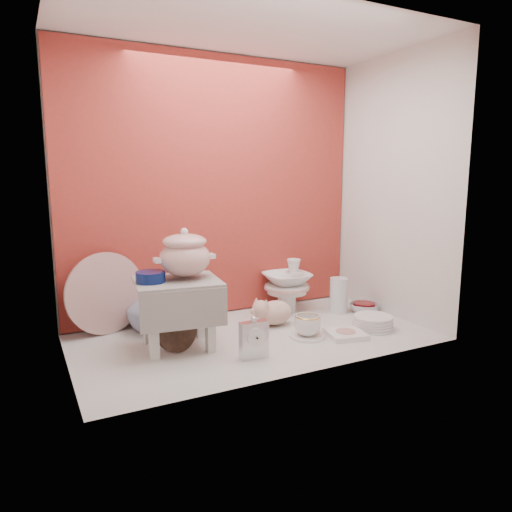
{
  "coord_description": "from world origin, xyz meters",
  "views": [
    {
      "loc": [
        -1.05,
        -2.08,
        0.83
      ],
      "look_at": [
        0.02,
        0.02,
        0.42
      ],
      "focal_mm": 33.13,
      "sensor_mm": 36.0,
      "label": 1
    }
  ],
  "objects_px": {
    "mantel_clock": "(254,338)",
    "blue_white_vase": "(150,307)",
    "soup_tureen": "(185,253)",
    "porcelain_tower": "(287,285)",
    "step_stool": "(178,314)",
    "dinner_plate_stack": "(373,322)",
    "floral_platter": "(106,293)",
    "plush_pig": "(275,312)",
    "gold_rim_teacup": "(307,325)",
    "crystal_bowl": "(364,308)"
  },
  "relations": [
    {
      "from": "mantel_clock",
      "to": "gold_rim_teacup",
      "type": "bearing_deg",
      "value": 19.61
    },
    {
      "from": "gold_rim_teacup",
      "to": "blue_white_vase",
      "type": "bearing_deg",
      "value": 144.97
    },
    {
      "from": "step_stool",
      "to": "crystal_bowl",
      "type": "bearing_deg",
      "value": 9.94
    },
    {
      "from": "floral_platter",
      "to": "mantel_clock",
      "type": "height_order",
      "value": "floral_platter"
    },
    {
      "from": "plush_pig",
      "to": "porcelain_tower",
      "type": "distance_m",
      "value": 0.31
    },
    {
      "from": "dinner_plate_stack",
      "to": "gold_rim_teacup",
      "type": "bearing_deg",
      "value": 173.13
    },
    {
      "from": "dinner_plate_stack",
      "to": "floral_platter",
      "type": "bearing_deg",
      "value": 155.73
    },
    {
      "from": "soup_tureen",
      "to": "porcelain_tower",
      "type": "distance_m",
      "value": 0.84
    },
    {
      "from": "porcelain_tower",
      "to": "crystal_bowl",
      "type": "bearing_deg",
      "value": -32.08
    },
    {
      "from": "step_stool",
      "to": "plush_pig",
      "type": "relative_size",
      "value": 1.56
    },
    {
      "from": "step_stool",
      "to": "floral_platter",
      "type": "bearing_deg",
      "value": 133.61
    },
    {
      "from": "blue_white_vase",
      "to": "plush_pig",
      "type": "distance_m",
      "value": 0.68
    },
    {
      "from": "floral_platter",
      "to": "crystal_bowl",
      "type": "bearing_deg",
      "value": -12.32
    },
    {
      "from": "dinner_plate_stack",
      "to": "crystal_bowl",
      "type": "xyz_separation_m",
      "value": [
        0.16,
        0.27,
        -0.01
      ]
    },
    {
      "from": "blue_white_vase",
      "to": "dinner_plate_stack",
      "type": "bearing_deg",
      "value": -26.13
    },
    {
      "from": "mantel_clock",
      "to": "plush_pig",
      "type": "relative_size",
      "value": 0.76
    },
    {
      "from": "floral_platter",
      "to": "plush_pig",
      "type": "xyz_separation_m",
      "value": [
        0.85,
        -0.29,
        -0.14
      ]
    },
    {
      "from": "soup_tureen",
      "to": "blue_white_vase",
      "type": "relative_size",
      "value": 1.12
    },
    {
      "from": "floral_platter",
      "to": "blue_white_vase",
      "type": "bearing_deg",
      "value": -14.12
    },
    {
      "from": "gold_rim_teacup",
      "to": "crystal_bowl",
      "type": "relative_size",
      "value": 0.77
    },
    {
      "from": "soup_tureen",
      "to": "dinner_plate_stack",
      "type": "relative_size",
      "value": 1.27
    },
    {
      "from": "floral_platter",
      "to": "porcelain_tower",
      "type": "relative_size",
      "value": 1.35
    },
    {
      "from": "crystal_bowl",
      "to": "porcelain_tower",
      "type": "relative_size",
      "value": 0.55
    },
    {
      "from": "blue_white_vase",
      "to": "gold_rim_teacup",
      "type": "relative_size",
      "value": 1.88
    },
    {
      "from": "floral_platter",
      "to": "dinner_plate_stack",
      "type": "bearing_deg",
      "value": -24.27
    },
    {
      "from": "mantel_clock",
      "to": "gold_rim_teacup",
      "type": "relative_size",
      "value": 1.43
    },
    {
      "from": "blue_white_vase",
      "to": "gold_rim_teacup",
      "type": "xyz_separation_m",
      "value": [
        0.69,
        -0.48,
        -0.06
      ]
    },
    {
      "from": "dinner_plate_stack",
      "to": "porcelain_tower",
      "type": "bearing_deg",
      "value": 114.65
    },
    {
      "from": "blue_white_vase",
      "to": "porcelain_tower",
      "type": "height_order",
      "value": "porcelain_tower"
    },
    {
      "from": "dinner_plate_stack",
      "to": "step_stool",
      "type": "bearing_deg",
      "value": 168.21
    },
    {
      "from": "plush_pig",
      "to": "dinner_plate_stack",
      "type": "distance_m",
      "value": 0.53
    },
    {
      "from": "floral_platter",
      "to": "porcelain_tower",
      "type": "xyz_separation_m",
      "value": [
        1.06,
        -0.07,
        -0.06
      ]
    },
    {
      "from": "plush_pig",
      "to": "crystal_bowl",
      "type": "bearing_deg",
      "value": 14.81
    },
    {
      "from": "soup_tureen",
      "to": "porcelain_tower",
      "type": "relative_size",
      "value": 0.89
    },
    {
      "from": "step_stool",
      "to": "gold_rim_teacup",
      "type": "bearing_deg",
      "value": -7.32
    },
    {
      "from": "crystal_bowl",
      "to": "blue_white_vase",
      "type": "bearing_deg",
      "value": 167.99
    },
    {
      "from": "step_stool",
      "to": "floral_platter",
      "type": "height_order",
      "value": "floral_platter"
    },
    {
      "from": "blue_white_vase",
      "to": "dinner_plate_stack",
      "type": "relative_size",
      "value": 1.13
    },
    {
      "from": "mantel_clock",
      "to": "crystal_bowl",
      "type": "distance_m",
      "value": 0.99
    },
    {
      "from": "plush_pig",
      "to": "floral_platter",
      "type": "bearing_deg",
      "value": 178.93
    },
    {
      "from": "blue_white_vase",
      "to": "dinner_plate_stack",
      "type": "distance_m",
      "value": 1.21
    },
    {
      "from": "step_stool",
      "to": "mantel_clock",
      "type": "xyz_separation_m",
      "value": [
        0.26,
        -0.29,
        -0.07
      ]
    },
    {
      "from": "blue_white_vase",
      "to": "plush_pig",
      "type": "relative_size",
      "value": 1.0
    },
    {
      "from": "floral_platter",
      "to": "gold_rim_teacup",
      "type": "height_order",
      "value": "floral_platter"
    },
    {
      "from": "mantel_clock",
      "to": "blue_white_vase",
      "type": "bearing_deg",
      "value": 119.36
    },
    {
      "from": "step_stool",
      "to": "dinner_plate_stack",
      "type": "distance_m",
      "value": 1.05
    },
    {
      "from": "blue_white_vase",
      "to": "gold_rim_teacup",
      "type": "distance_m",
      "value": 0.84
    },
    {
      "from": "mantel_clock",
      "to": "soup_tureen",
      "type": "bearing_deg",
      "value": 126.17
    },
    {
      "from": "mantel_clock",
      "to": "plush_pig",
      "type": "height_order",
      "value": "mantel_clock"
    },
    {
      "from": "mantel_clock",
      "to": "crystal_bowl",
      "type": "xyz_separation_m",
      "value": [
        0.92,
        0.34,
        -0.07
      ]
    }
  ]
}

